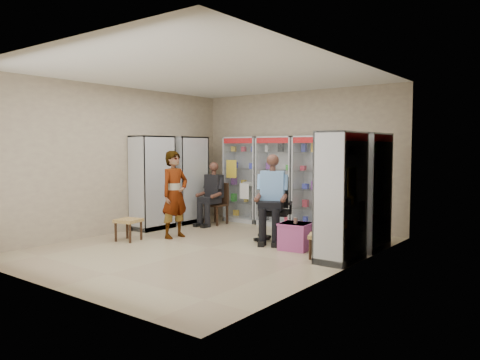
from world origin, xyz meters
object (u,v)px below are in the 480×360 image
Objects in this scene: cabinet_left_far at (188,180)px; cabinet_right_near at (341,197)px; pink_trunk at (295,236)px; standing_man at (175,194)px; cabinet_back_mid at (278,181)px; cabinet_left_near at (153,183)px; seated_shopkeeper at (273,201)px; cabinet_back_left at (244,179)px; woven_stool_a at (321,246)px; cabinet_right_far at (369,191)px; cabinet_back_right at (316,183)px; wooden_chair at (216,204)px; office_chair at (274,209)px; woven_stool_b at (129,230)px.

cabinet_right_near is at bearing 73.75° from cabinet_left_far.
standing_man is at bearing -168.64° from pink_trunk.
cabinet_back_mid is at bearing 49.16° from cabinet_right_near.
seated_shopkeeper is (2.77, 0.47, -0.24)m from cabinet_left_near.
cabinet_right_near and cabinet_left_far have the same top height.
cabinet_back_left is 5.29× the size of woven_stool_a.
cabinet_back_mid is 1.00× the size of cabinet_right_far.
cabinet_back_right reaches higher than wooden_chair.
cabinet_right_near is 4.17× the size of pink_trunk.
cabinet_back_left reaches higher than office_chair.
cabinet_back_right is 5.29× the size of woven_stool_a.
cabinet_right_near is at bearing -180.00° from cabinet_right_far.
woven_stool_a is 0.22× the size of standing_man.
cabinet_left_far is 2.46m from woven_stool_b.
wooden_chair is at bearing 152.39° from cabinet_left_near.
cabinet_back_left is at bearing 115.27° from seated_shopkeeper.
standing_man is at bearing -125.89° from cabinet_back_right.
cabinet_right_far is 2.13× the size of wooden_chair.
cabinet_right_far is 1.48m from pink_trunk.
cabinet_right_near is at bearing 87.43° from cabinet_left_near.
cabinet_back_left is at bearing 7.46° from standing_man.
cabinet_back_right and cabinet_left_near have the same top height.
cabinet_back_right is 1.00× the size of cabinet_left_near.
cabinet_back_right is 1.58m from seated_shopkeeper.
pink_trunk is 3.15m from woven_stool_b.
cabinet_right_near and cabinet_left_near have the same top height.
cabinet_right_near is 1.00× the size of cabinet_left_far.
cabinet_right_far is at bearing -64.89° from standing_man.
cabinet_right_far is at bearing 73.33° from woven_stool_a.
wooden_chair is (-3.78, 1.50, -0.53)m from cabinet_right_near.
cabinet_back_mid is at bearing 129.67° from pink_trunk.
cabinet_left_far is 1.00× the size of cabinet_left_near.
cabinet_back_left is 2.13× the size of wooden_chair.
cabinet_back_left is 2.43m from seated_shopkeeper.
seated_shopkeeper reaches higher than woven_stool_a.
cabinet_back_mid is (0.95, 0.00, 0.00)m from cabinet_back_left.
office_chair is (-1.69, -0.38, -0.40)m from cabinet_right_far.
cabinet_left_near is 4.17× the size of pink_trunk.
cabinet_back_mid is at bearing 116.32° from cabinet_left_far.
standing_man is (0.47, 0.76, 0.64)m from woven_stool_b.
cabinet_left_far is 2.85m from seated_shopkeeper.
cabinet_back_right is 4.83× the size of woven_stool_b.
cabinet_right_far is 4.55m from cabinet_left_near.
woven_stool_b is at bearing -111.90° from cabinet_back_mid.
cabinet_right_near is (1.63, -2.23, 0.00)m from cabinet_back_right.
cabinet_right_near is at bearing -53.84° from cabinet_back_right.
cabinet_right_far is 4.44m from woven_stool_b.
wooden_chair is at bearing 133.88° from seated_shopkeeper.
wooden_chair is at bearing 156.65° from pink_trunk.
cabinet_left_far is (-4.46, 0.20, 0.00)m from cabinet_right_far.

